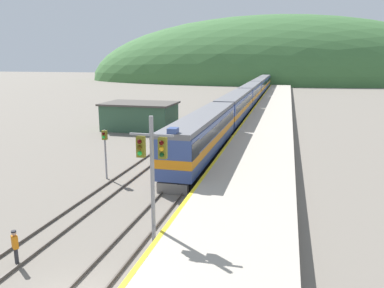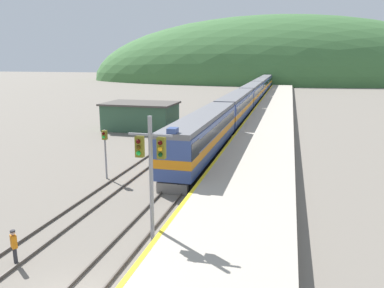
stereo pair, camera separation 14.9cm
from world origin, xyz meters
TOP-DOWN VIEW (x-y plane):
  - track_main at (0.00, 70.00)m, footprint 1.52×180.00m
  - track_siding at (-4.61, 70.00)m, footprint 1.52×180.00m
  - platform at (5.00, 50.00)m, footprint 6.52×140.00m
  - distant_hills at (0.00, 158.97)m, footprint 166.49×74.92m
  - station_shed at (-11.53, 35.77)m, footprint 9.45×6.41m
  - express_train_lead_car at (0.00, 22.79)m, footprint 2.88×20.26m
  - carriage_second at (0.00, 45.08)m, footprint 2.87×22.10m
  - carriage_third at (0.00, 68.06)m, footprint 2.87×22.10m
  - carriage_fourth at (0.00, 91.04)m, footprint 2.87×22.10m
  - carriage_fifth at (0.00, 114.01)m, footprint 2.87×22.10m
  - signal_mast_main at (1.26, 5.84)m, footprint 2.20×0.42m
  - signal_post_siding at (-6.02, 15.06)m, footprint 0.36×0.42m
  - track_worker at (-4.17, 2.56)m, footprint 0.42×0.39m

SIDE VIEW (x-z plane):
  - distant_hills at x=0.00m, z-range -27.78..27.78m
  - track_main at x=0.00m, z-range 0.00..0.16m
  - track_siding at x=-4.61m, z-range 0.00..0.16m
  - platform at x=5.00m, z-range -0.01..0.93m
  - track_worker at x=-4.17m, z-range 0.10..1.73m
  - station_shed at x=-11.53m, z-range 0.02..3.62m
  - carriage_second at x=0.00m, z-range 0.19..4.43m
  - carriage_third at x=0.00m, z-range 0.19..4.43m
  - carriage_fourth at x=0.00m, z-range 0.19..4.43m
  - carriage_fifth at x=0.00m, z-range 0.19..4.43m
  - express_train_lead_car at x=0.00m, z-range 0.02..4.63m
  - signal_post_siding at x=-6.02m, z-range 0.85..4.74m
  - signal_mast_main at x=1.26m, z-range 0.98..7.53m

